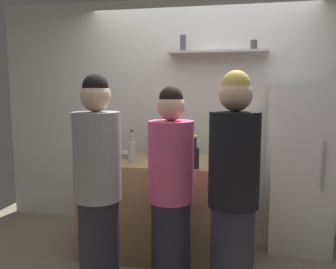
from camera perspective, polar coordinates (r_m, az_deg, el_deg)
The scene contains 13 objects.
back_wall_assembly at distance 4.00m, azimuth 5.36°, elevation 3.22°, with size 4.80×0.32×2.60m.
refrigerator at distance 3.71m, azimuth 20.64°, elevation -5.05°, with size 0.59×0.60×1.65m.
counter at distance 3.45m, azimuth 0.00°, elevation -11.75°, with size 1.61×0.74×0.92m, color #9E7A51.
baking_pan at distance 3.57m, azimuth -8.52°, elevation -3.17°, with size 0.34×0.24×0.05m, color gray.
utensil_holder at distance 3.36m, azimuth -2.62°, elevation -3.03°, with size 0.09×0.09×0.21m.
wine_bottle_dark_glass at distance 2.98m, azimuth 4.40°, elevation -3.66°, with size 0.08×0.08×0.28m.
wine_bottle_green_glass at distance 3.45m, azimuth 0.51°, elevation -1.85°, with size 0.07×0.07×0.31m.
wine_bottle_amber_glass at distance 3.33m, azimuth 7.99°, elevation -2.55°, with size 0.07×0.07×0.28m.
wine_bottle_pale_glass at distance 3.22m, azimuth -5.88°, elevation -2.70°, with size 0.07×0.07×0.31m.
water_bottle_plastic at distance 3.63m, azimuth -2.91°, elevation -1.57°, with size 0.09×0.09×0.24m.
person_pink_top at distance 2.65m, azimuth 0.49°, elevation -10.07°, with size 0.34×0.34×1.62m.
person_grey_hoodie at distance 2.60m, azimuth -11.40°, elevation -9.45°, with size 0.34×0.34×1.70m.
person_blonde at distance 2.42m, azimuth 10.67°, elevation -10.46°, with size 0.34×0.34×1.72m.
Camera 1 is at (0.40, -2.72, 1.59)m, focal length 37.08 mm.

